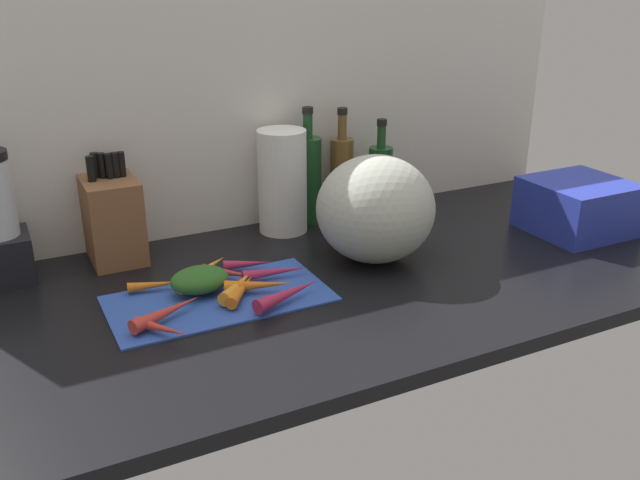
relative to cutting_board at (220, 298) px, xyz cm
name	(u,v)px	position (x,y,z in cm)	size (l,w,h in cm)	color
ground_plane	(342,280)	(27.81, 0.25, -1.90)	(170.00, 80.00, 3.00)	black
wall_back	(269,104)	(27.81, 38.75, 29.60)	(170.00, 3.00, 60.00)	silver
cutting_board	(220,298)	(0.00, 0.00, 0.00)	(43.24, 22.81, 0.80)	#2D51B7
carrot_0	(276,272)	(13.67, 3.43, 1.58)	(2.36, 2.36, 14.32)	#B2264C
carrot_1	(158,284)	(-9.95, 8.79, 1.42)	(2.03, 2.03, 11.90)	orange
carrot_2	(231,273)	(5.06, 7.09, 1.49)	(2.18, 2.18, 13.22)	red
carrot_3	(167,312)	(-11.53, -4.36, 1.81)	(2.82, 2.82, 15.70)	red
carrot_4	(259,285)	(7.82, -1.41, 1.79)	(2.79, 2.79, 13.73)	orange
carrot_5	(242,289)	(4.26, -1.40, 1.66)	(2.52, 2.52, 13.02)	orange
carrot_6	(161,328)	(-14.02, -9.47, 1.48)	(2.15, 2.15, 10.92)	red
carrot_7	(238,285)	(4.11, 0.30, 1.85)	(2.90, 2.90, 13.61)	orange
carrot_8	(247,264)	(9.80, 10.22, 1.50)	(2.20, 2.20, 10.09)	#B2264C
carrot_9	(288,293)	(11.51, -7.74, 1.92)	(3.03, 3.03, 16.22)	#B2264C
carrot_10	(203,271)	(-0.13, 9.58, 2.02)	(3.24, 3.24, 16.72)	orange
carrot_greens_pile	(200,280)	(-2.62, 4.07, 2.89)	(11.79, 9.07, 4.99)	#2D6023
winter_squash	(375,209)	(38.00, 4.00, 11.51)	(26.32, 25.95, 23.82)	#B2B7A8
knife_block	(112,218)	(-13.82, 30.53, 9.31)	(11.32, 16.18, 24.23)	brown
paper_towel_roll	(282,181)	(27.05, 29.75, 12.29)	(11.90, 11.90, 25.39)	white
bottle_0	(308,178)	(35.43, 32.69, 11.23)	(6.75, 6.75, 29.62)	#19421E
bottle_1	(342,175)	(44.95, 32.45, 10.76)	(6.00, 6.00, 28.63)	brown
bottle_2	(380,180)	(54.05, 28.26, 9.48)	(6.21, 6.21, 25.72)	#19421E
dish_rack	(578,206)	(91.95, -3.28, 5.99)	(22.78, 21.93, 12.79)	#2838AD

